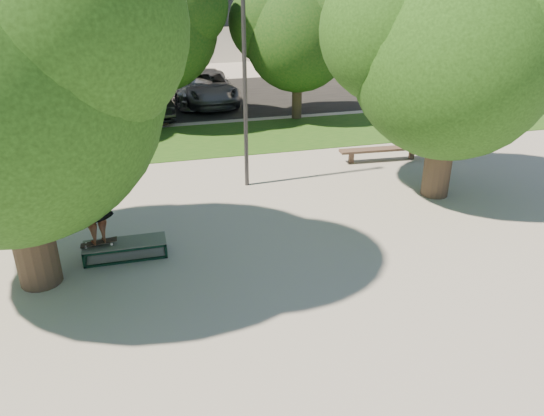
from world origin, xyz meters
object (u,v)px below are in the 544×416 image
object	(u,v)px
tree_right	(450,45)
bench	(382,150)
lamppost	(245,77)
grind_box	(125,249)
car_silver_b	(190,84)
car_silver_a	(40,102)
car_grey	(207,87)
car_dark	(146,99)

from	to	relation	value
tree_right	bench	world-z (taller)	tree_right
lamppost	grind_box	world-z (taller)	lamppost
bench	car_silver_b	size ratio (longest dim) A/B	0.56
lamppost	car_silver_a	size ratio (longest dim) A/B	1.35
grind_box	car_grey	bearing A→B (deg)	74.32
grind_box	car_dark	distance (m)	11.95
lamppost	bench	distance (m)	5.57
grind_box	car_grey	world-z (taller)	car_grey
grind_box	car_grey	xyz separation A→B (m)	(3.80, 13.52, 0.52)
bench	car_silver_b	world-z (taller)	car_silver_b
grind_box	car_silver_b	bearing A→B (deg)	77.64
grind_box	car_grey	distance (m)	14.06
bench	car_silver_b	bearing A→B (deg)	121.08
grind_box	car_silver_a	distance (m)	12.51
car_dark	car_grey	xyz separation A→B (m)	(2.83, 1.63, -0.01)
car_dark	tree_right	bearing A→B (deg)	-63.38
car_silver_a	car_silver_b	distance (m)	6.59
car_silver_a	car_silver_b	xyz separation A→B (m)	(6.28, 2.00, -0.03)
car_dark	car_silver_b	distance (m)	3.04
car_silver_a	car_dark	world-z (taller)	car_silver_a
tree_right	car_grey	world-z (taller)	tree_right
tree_right	car_dark	world-z (taller)	tree_right
car_silver_a	car_grey	bearing A→B (deg)	7.42
lamppost	car_silver_a	world-z (taller)	lamppost
tree_right	lamppost	world-z (taller)	tree_right
tree_right	grind_box	distance (m)	9.40
lamppost	car_silver_b	bearing A→B (deg)	92.22
car_grey	car_silver_b	bearing A→B (deg)	140.63
lamppost	car_silver_b	size ratio (longest dim) A/B	1.19
tree_right	bench	distance (m)	4.67
bench	car_grey	size ratio (longest dim) A/B	0.57
car_dark	car_silver_b	xyz separation A→B (m)	(2.12, 2.19, 0.03)
bench	car_dark	size ratio (longest dim) A/B	0.66
car_silver_a	car_dark	distance (m)	4.16
grind_box	car_dark	bearing A→B (deg)	85.35
tree_right	car_silver_a	bearing A→B (deg)	137.59
grind_box	car_dark	world-z (taller)	car_dark
tree_right	lamppost	bearing A→B (deg)	158.72
tree_right	grind_box	xyz separation A→B (m)	(-8.42, -1.48, -3.90)
car_silver_b	tree_right	bearing A→B (deg)	-75.43
tree_right	car_silver_a	world-z (taller)	tree_right
bench	car_dark	world-z (taller)	car_dark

